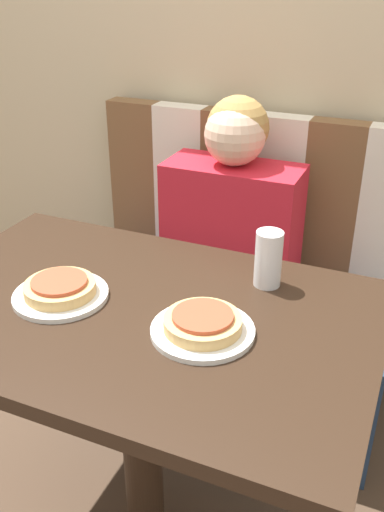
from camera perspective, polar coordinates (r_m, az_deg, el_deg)
name	(u,v)px	position (r m, az deg, el deg)	size (l,w,h in m)	color
wall_back	(271,7)	(1.92, 7.89, 23.45)	(7.00, 0.05, 2.60)	#C6B28E
booth_seat	(228,346)	(2.04, 3.57, -9.00)	(1.07, 0.48, 0.44)	navy
booth_backrest	(252,195)	(1.96, 6.03, 6.07)	(1.07, 0.08, 0.56)	brown
dining_table	(137,345)	(1.32, -5.54, -8.85)	(1.05, 0.69, 0.75)	black
person	(233,209)	(1.78, 4.09, 4.75)	(0.42, 0.21, 0.65)	red
plate_left	(61,295)	(1.32, -12.99, -3.85)	(0.21, 0.21, 0.01)	white
plate_right	(203,331)	(1.17, 1.07, -7.47)	(0.21, 0.21, 0.01)	white
pizza_left	(60,287)	(1.31, -13.08, -3.04)	(0.16, 0.16, 0.03)	tan
pizza_right	(203,322)	(1.16, 1.08, -6.59)	(0.16, 0.16, 0.03)	tan
drinking_cup	(268,259)	(1.32, 7.64, -0.28)	(0.06, 0.06, 0.13)	silver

